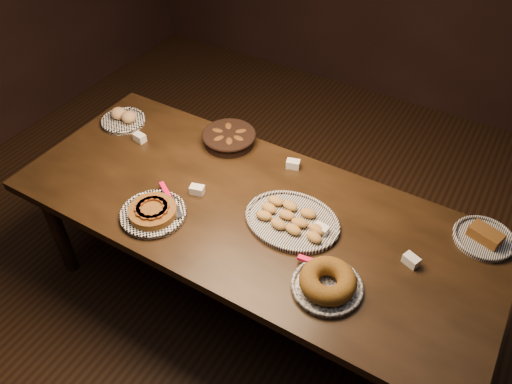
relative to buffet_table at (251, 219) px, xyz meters
The scene contains 9 objects.
ground 0.68m from the buffet_table, ahead, with size 5.00×5.00×0.00m, color black.
buffet_table is the anchor object (origin of this frame).
apple_tart_plate 0.48m from the buffet_table, 143.38° to the right, with size 0.32×0.35×0.06m.
madeleine_platter 0.23m from the buffet_table, ahead, with size 0.46×0.37×0.05m.
bundt_cake_plate 0.58m from the buffet_table, 24.80° to the right, with size 0.33×0.30×0.10m.
croissant_basket 0.55m from the buffet_table, 134.61° to the left, with size 0.36×0.36×0.08m.
bread_roll_plate 1.05m from the buffet_table, 167.44° to the left, with size 0.26×0.26×0.08m.
loaf_plate 1.09m from the buffet_table, 20.04° to the left, with size 0.28×0.28×0.06m.
tent_cards 0.15m from the buffet_table, 84.45° to the left, with size 1.68×0.49×0.04m.
Camera 1 is at (0.90, -1.46, 2.48)m, focal length 35.00 mm.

